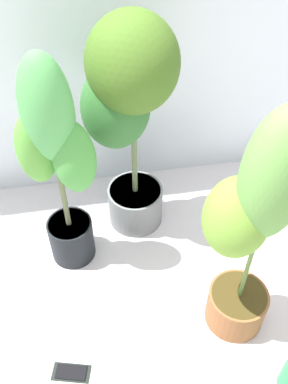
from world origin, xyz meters
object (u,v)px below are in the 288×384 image
object	(u,v)px
potted_plant_back_left	(58,163)
cell_phone	(71,372)
potted_plant_front_right	(252,225)
potted_plant_back_center	(128,105)

from	to	relation	value
potted_plant_back_left	cell_phone	world-z (taller)	potted_plant_back_left
potted_plant_back_left	potted_plant_front_right	bearing A→B (deg)	-35.92
potted_plant_front_right	potted_plant_back_center	bearing A→B (deg)	116.87
potted_plant_front_right	cell_phone	world-z (taller)	potted_plant_front_right
potted_plant_back_left	cell_phone	distance (m)	0.80
potted_plant_front_right	potted_plant_back_left	world-z (taller)	potted_plant_front_right
potted_plant_back_center	potted_plant_back_left	world-z (taller)	potted_plant_back_center
potted_plant_back_left	cell_phone	bearing A→B (deg)	-94.89
potted_plant_back_center	potted_plant_front_right	bearing A→B (deg)	-63.13
potted_plant_back_left	cell_phone	size ratio (longest dim) A/B	6.46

